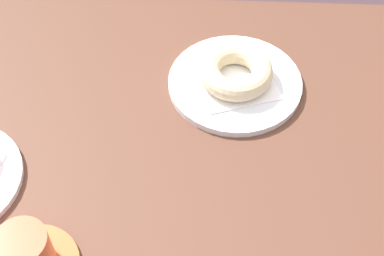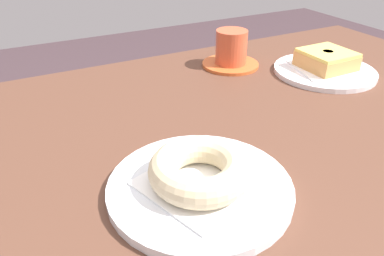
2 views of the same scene
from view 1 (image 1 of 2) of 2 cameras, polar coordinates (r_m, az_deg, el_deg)
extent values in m
cube|color=#543325|center=(0.93, -5.68, -2.31)|extent=(1.21, 0.74, 0.05)
cylinder|color=#49352B|center=(1.44, 18.47, -2.07)|extent=(0.06, 0.06, 0.65)
cylinder|color=white|center=(0.98, 4.42, 4.63)|extent=(0.24, 0.24, 0.01)
cube|color=white|center=(0.98, 4.45, 4.95)|extent=(0.16, 0.16, 0.00)
torus|color=beige|center=(0.96, 4.52, 5.78)|extent=(0.13, 0.13, 0.04)
cylinder|color=#CF5333|center=(0.78, -16.70, -12.25)|extent=(0.07, 0.07, 0.08)
cylinder|color=black|center=(0.75, -17.29, -11.07)|extent=(0.06, 0.06, 0.00)
camera|label=2|loc=(1.11, 16.20, 27.83)|focal=35.06mm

